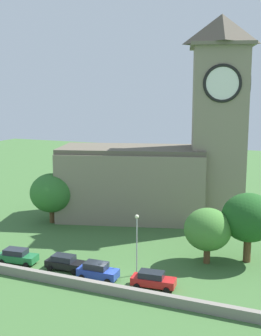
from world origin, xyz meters
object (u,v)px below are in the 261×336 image
at_px(church, 167,156).
at_px(car_blue, 98,271).
at_px(car_red, 153,280).
at_px(tree_riverside_west, 208,229).
at_px(streetlamp_west_mid, 137,235).
at_px(tree_churchyard, 249,218).
at_px(car_black, 65,263).
at_px(tree_by_tower, 52,193).
at_px(car_green, 17,256).

height_order(church, car_blue, church).
height_order(car_blue, car_red, car_blue).
bearing_deg(tree_riverside_west, church, 122.43).
xyz_separation_m(car_blue, streetlamp_west_mid, (3.53, 2.73, 3.71)).
xyz_separation_m(church, car_blue, (0.23, -25.32, -9.15)).
bearing_deg(streetlamp_west_mid, tree_churchyard, 38.82).
bearing_deg(church, tree_churchyard, -43.43).
bearing_deg(church, car_blue, -89.49).
bearing_deg(car_black, tree_riverside_west, 29.54).
xyz_separation_m(car_black, tree_by_tower, (-11.42, 15.28, 3.87)).
bearing_deg(car_black, tree_by_tower, 126.77).
height_order(car_blue, streetlamp_west_mid, streetlamp_west_mid).
bearing_deg(streetlamp_west_mid, church, 99.45).
relative_size(car_black, tree_by_tower, 0.59).
relative_size(car_green, streetlamp_west_mid, 0.70).
distance_m(church, streetlamp_west_mid, 23.53).
bearing_deg(car_green, tree_riverside_west, 22.75).
bearing_deg(church, tree_riverside_west, -57.57).
height_order(church, tree_by_tower, church).
bearing_deg(car_green, car_blue, -2.17).
distance_m(tree_by_tower, tree_riverside_west, 27.00).
bearing_deg(car_blue, church, 90.51).
relative_size(car_black, tree_churchyard, 0.55).
height_order(church, streetlamp_west_mid, church).
height_order(streetlamp_west_mid, tree_riverside_west, streetlamp_west_mid).
bearing_deg(tree_churchyard, car_blue, -141.46).
bearing_deg(car_black, car_blue, -10.89).
bearing_deg(tree_riverside_west, car_blue, -137.40).
relative_size(car_black, streetlamp_west_mid, 0.66).
bearing_deg(car_red, car_blue, -176.44).
height_order(tree_riverside_west, tree_churchyard, tree_churchyard).
xyz_separation_m(streetlamp_west_mid, tree_riverside_west, (6.48, 6.47, -0.51)).
relative_size(car_green, car_blue, 1.08).
bearing_deg(tree_churchyard, tree_by_tower, 171.22).
bearing_deg(tree_churchyard, car_red, -126.22).
height_order(car_green, car_red, car_green).
bearing_deg(tree_churchyard, church, 136.57).
xyz_separation_m(tree_riverside_west, tree_churchyard, (4.39, 2.27, 1.32)).
distance_m(car_green, car_black, 6.32).
height_order(church, car_red, church).
distance_m(car_black, car_blue, 4.74).
xyz_separation_m(car_green, streetlamp_west_mid, (14.49, 2.31, 3.79)).
bearing_deg(tree_by_tower, tree_riverside_west, -14.97).
relative_size(car_green, tree_churchyard, 0.58).
bearing_deg(car_blue, car_red, 3.56).
xyz_separation_m(church, tree_riverside_west, (10.24, -16.11, -5.95)).
xyz_separation_m(streetlamp_west_mid, tree_by_tower, (-19.60, 13.45, 0.06)).
distance_m(streetlamp_west_mid, tree_churchyard, 13.97).
xyz_separation_m(car_red, tree_churchyard, (8.11, 11.08, 4.61)).
relative_size(church, streetlamp_west_mid, 4.52).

